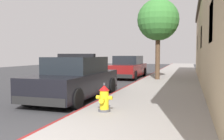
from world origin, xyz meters
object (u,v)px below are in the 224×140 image
object	(u,v)px
street_tree	(158,20)
fire_hydrant	(104,98)
parked_car_silver_ahead	(128,67)
police_cruiser	(76,79)

from	to	relation	value
street_tree	fire_hydrant	bearing A→B (deg)	-91.68
parked_car_silver_ahead	fire_hydrant	xyz separation A→B (m)	(2.03, -10.90, -0.25)
police_cruiser	parked_car_silver_ahead	xyz separation A→B (m)	(-0.10, 8.61, -0.00)
street_tree	police_cruiser	bearing A→B (deg)	-108.06
police_cruiser	street_tree	bearing A→B (deg)	71.94
parked_car_silver_ahead	street_tree	distance (m)	4.19
fire_hydrant	street_tree	bearing A→B (deg)	88.32
parked_car_silver_ahead	street_tree	xyz separation A→B (m)	(2.30, -1.85, 2.97)
fire_hydrant	street_tree	distance (m)	9.60
street_tree	parked_car_silver_ahead	bearing A→B (deg)	141.14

